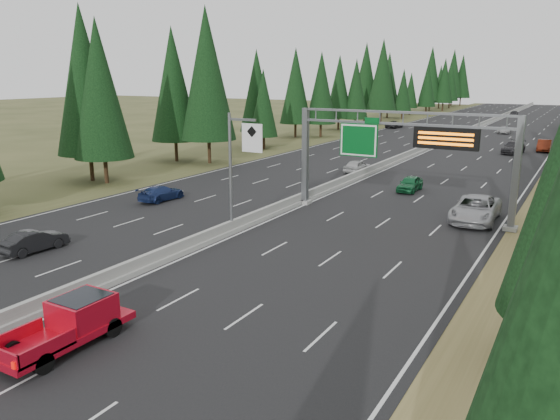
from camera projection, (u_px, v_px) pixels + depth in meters
The scene contains 17 objects.
road at pixel (439, 145), 83.02m from camera, with size 32.00×260.00×0.08m, color black.
shoulder_left at pixel (332, 138), 91.66m from camera, with size 3.60×260.00×0.06m, color #39411E.
median_barrier at pixel (439, 142), 82.93m from camera, with size 0.70×260.00×0.85m.
sign_gantry at pixel (410, 148), 39.52m from camera, with size 16.75×0.98×7.80m.
hov_sign_pole at pixel (237, 165), 35.36m from camera, with size 2.80×0.50×8.00m.
tree_row_left at pixel (284, 82), 83.66m from camera, with size 12.02×243.04×18.85m.
silver_minivan at pixel (476, 209), 39.50m from camera, with size 2.99×6.49×1.80m, color #9E9FA3.
red_pickup at pixel (74, 320), 21.46m from camera, with size 1.99×5.56×1.81m.
car_ahead_green at pixel (410, 184), 49.76m from camera, with size 1.61×4.01×1.37m, color #155C31.
car_ahead_dkred at pixel (544, 146), 75.44m from camera, with size 1.69×4.84×1.60m, color #5A1B0C.
car_ahead_dkgrey at pixel (514, 147), 73.47m from camera, with size 2.27×5.59×1.62m, color black.
car_ahead_white at pixel (504, 130), 98.54m from camera, with size 2.11×4.57×1.27m, color #B2B2B2.
car_ahead_far at pixel (514, 113), 138.69m from camera, with size 1.69×4.20×1.43m, color black.
car_onc_near at pixel (35, 241), 32.80m from camera, with size 1.39×3.97×1.31m, color black.
car_onc_blue at pixel (161, 193), 46.06m from camera, with size 1.79×4.40×1.28m, color navy.
car_onc_white at pixel (357, 166), 59.07m from camera, with size 1.68×4.17×1.42m, color #BCBCBC.
car_onc_far at pixel (394, 124), 108.63m from camera, with size 2.30×4.99×1.39m, color black.
Camera 1 is at (20.48, -3.97, 10.47)m, focal length 35.00 mm.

